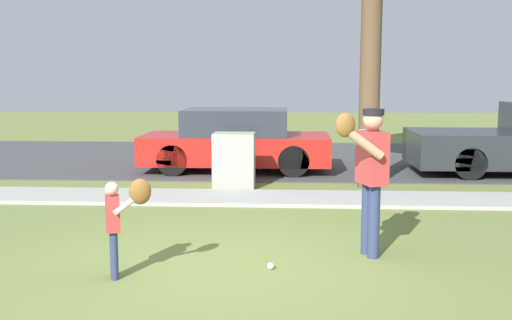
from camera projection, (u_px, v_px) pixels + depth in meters
ground_plane at (246, 201)px, 9.90m from camera, size 48.00×48.00×0.00m
sidewalk_strip at (246, 198)px, 10.00m from camera, size 36.00×1.20×0.06m
road_surface at (261, 158)px, 14.94m from camera, size 36.00×6.80×0.02m
person_adult at (369, 165)px, 6.72m from camera, size 0.64×0.77×1.69m
person_child at (120, 214)px, 6.02m from camera, size 0.53×0.34×1.05m
baseball at (271, 266)px, 6.40m from camera, size 0.07×0.07×0.07m
utility_cabinet at (234, 160)px, 11.03m from camera, size 0.76×0.58×1.01m
parked_hatchback_red at (236, 141)px, 12.89m from camera, size 4.00×1.75×1.33m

